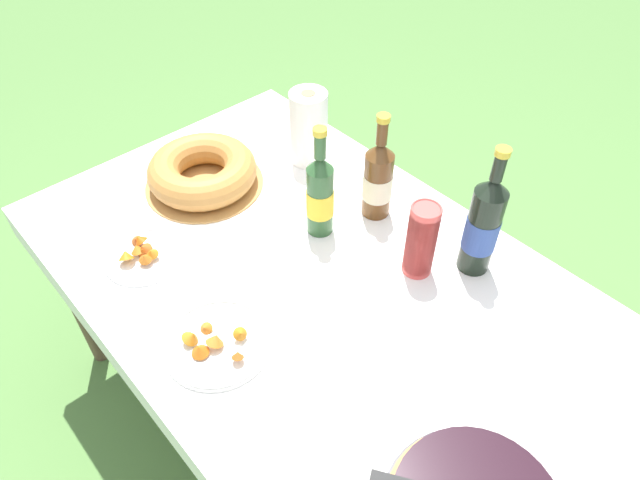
{
  "coord_description": "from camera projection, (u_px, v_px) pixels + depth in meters",
  "views": [
    {
      "loc": [
        0.59,
        -0.61,
        1.74
      ],
      "look_at": [
        -0.15,
        0.05,
        0.76
      ],
      "focal_mm": 32.0,
      "sensor_mm": 36.0,
      "label": 1
    }
  ],
  "objects": [
    {
      "name": "juice_bottle_red",
      "position": [
        483.0,
        226.0,
        1.32
      ],
      "size": [
        0.08,
        0.08,
        0.35
      ],
      "color": "black",
      "rests_on": "tablecloth"
    },
    {
      "name": "cider_bottle_green",
      "position": [
        320.0,
        195.0,
        1.43
      ],
      "size": [
        0.07,
        0.07,
        0.31
      ],
      "color": "#2D562D",
      "rests_on": "tablecloth"
    },
    {
      "name": "snack_plate_near",
      "position": [
        142.0,
        254.0,
        1.43
      ],
      "size": [
        0.2,
        0.2,
        0.06
      ],
      "color": "white",
      "rests_on": "tablecloth"
    },
    {
      "name": "ground_plane",
      "position": [
        338.0,
        441.0,
        1.83
      ],
      "size": [
        16.0,
        16.0,
        0.0
      ],
      "primitive_type": "plane",
      "color": "#568442"
    },
    {
      "name": "paper_towel_roll",
      "position": [
        309.0,
        128.0,
        1.65
      ],
      "size": [
        0.11,
        0.11,
        0.23
      ],
      "color": "white",
      "rests_on": "tablecloth"
    },
    {
      "name": "bundt_cake",
      "position": [
        203.0,
        171.0,
        1.61
      ],
      "size": [
        0.34,
        0.34,
        0.1
      ],
      "color": "#B78447",
      "rests_on": "tablecloth"
    },
    {
      "name": "snack_plate_left",
      "position": [
        217.0,
        342.0,
        1.24
      ],
      "size": [
        0.24,
        0.24,
        0.05
      ],
      "color": "white",
      "rests_on": "tablecloth"
    },
    {
      "name": "tablecloth",
      "position": [
        345.0,
        306.0,
        1.35
      ],
      "size": [
        1.75,
        0.95,
        0.1
      ],
      "color": "white",
      "rests_on": "garden_table"
    },
    {
      "name": "cup_stack",
      "position": [
        421.0,
        240.0,
        1.34
      ],
      "size": [
        0.07,
        0.07,
        0.2
      ],
      "color": "#E04C47",
      "rests_on": "tablecloth"
    },
    {
      "name": "cider_bottle_amber",
      "position": [
        378.0,
        179.0,
        1.48
      ],
      "size": [
        0.08,
        0.08,
        0.3
      ],
      "color": "brown",
      "rests_on": "tablecloth"
    },
    {
      "name": "garden_table",
      "position": [
        344.0,
        319.0,
        1.38
      ],
      "size": [
        1.74,
        0.94,
        0.7
      ],
      "color": "brown",
      "rests_on": "ground_plane"
    }
  ]
}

